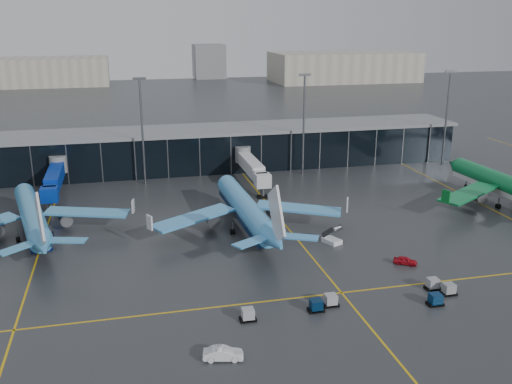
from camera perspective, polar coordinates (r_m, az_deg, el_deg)
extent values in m
plane|color=#282B2D|center=(95.83, -0.41, -6.71)|extent=(600.00, 600.00, 0.00)
cube|color=black|center=(152.54, -5.69, 4.22)|extent=(140.00, 16.00, 10.00)
cube|color=slate|center=(151.47, -5.75, 6.17)|extent=(142.00, 17.00, 0.80)
cylinder|color=#595B60|center=(143.75, -19.17, 2.64)|extent=(4.00, 4.00, 4.00)
cube|color=navy|center=(130.95, -19.64, 0.88)|extent=(3.00, 24.00, 3.00)
cylinder|color=#595B60|center=(124.67, -19.83, -1.42)|extent=(1.00, 1.00, 2.60)
cylinder|color=#595B60|center=(146.00, -1.33, 3.80)|extent=(4.00, 4.00, 4.00)
cube|color=silver|center=(133.41, -0.11, 2.18)|extent=(3.00, 24.00, 3.00)
cylinder|color=#595B60|center=(127.25, 0.67, -0.01)|extent=(1.00, 1.00, 2.60)
cylinder|color=#595B60|center=(138.06, -11.29, 5.80)|extent=(0.50, 0.50, 25.00)
cube|color=#595B60|center=(136.24, -11.60, 11.05)|extent=(3.00, 0.40, 0.60)
cylinder|color=#595B60|center=(145.04, 4.79, 6.60)|extent=(0.50, 0.50, 25.00)
cube|color=#595B60|center=(143.31, 4.91, 11.60)|extent=(3.00, 0.40, 0.60)
cylinder|color=#595B60|center=(161.91, 18.47, 6.88)|extent=(0.50, 0.50, 25.00)
cube|color=#595B60|center=(160.36, 18.90, 11.34)|extent=(3.00, 0.40, 0.60)
cube|color=#B2AD99|center=(373.85, 8.76, 12.27)|extent=(90.00, 42.00, 18.00)
cube|color=#B2AD99|center=(368.98, -20.05, 11.25)|extent=(70.00, 38.00, 16.00)
cube|color=#B2AD99|center=(391.07, -4.73, 12.90)|extent=(20.00, 20.00, 22.00)
cube|color=gold|center=(113.35, -20.38, -3.98)|extent=(0.30, 120.00, 0.02)
cube|color=gold|center=(116.18, 2.17, -2.38)|extent=(0.30, 120.00, 0.02)
cube|color=gold|center=(134.89, 20.92, -0.75)|extent=(0.30, 120.00, 0.02)
cube|color=gold|center=(85.66, 8.54, -9.93)|extent=(220.00, 0.30, 0.02)
cube|color=black|center=(85.17, 17.46, -10.61)|extent=(2.20, 1.50, 0.36)
cube|color=#052144|center=(84.83, 17.50, -10.15)|extent=(1.60, 1.50, 1.50)
cube|color=black|center=(88.73, 18.67, -9.58)|extent=(2.20, 1.50, 0.36)
cube|color=gray|center=(88.40, 18.72, -9.13)|extent=(1.60, 1.50, 1.50)
cube|color=black|center=(89.65, 17.22, -9.15)|extent=(2.20, 1.50, 0.36)
cube|color=gray|center=(89.32, 17.27, -8.71)|extent=(1.60, 1.50, 1.50)
cube|color=black|center=(80.25, 6.01, -11.65)|extent=(2.20, 1.50, 0.36)
cube|color=#041B38|center=(79.89, 6.03, -11.16)|extent=(1.60, 1.50, 1.50)
cube|color=black|center=(81.86, 7.46, -11.09)|extent=(2.20, 1.50, 0.36)
cube|color=#94979D|center=(81.50, 7.48, -10.62)|extent=(1.60, 1.50, 1.50)
cube|color=black|center=(77.66, -0.81, -12.59)|extent=(2.20, 1.50, 0.36)
cube|color=#999CA1|center=(77.28, -0.82, -12.10)|extent=(1.60, 1.50, 1.50)
cube|color=white|center=(103.08, 7.59, -4.87)|extent=(3.31, 3.82, 0.80)
cube|color=white|center=(102.39, 7.64, -3.88)|extent=(2.62, 3.24, 2.29)
imported|color=#B10D19|center=(96.73, 14.71, -6.65)|extent=(4.01, 3.32, 1.29)
imported|color=silver|center=(69.67, -3.31, -15.84)|extent=(4.98, 2.58, 1.56)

